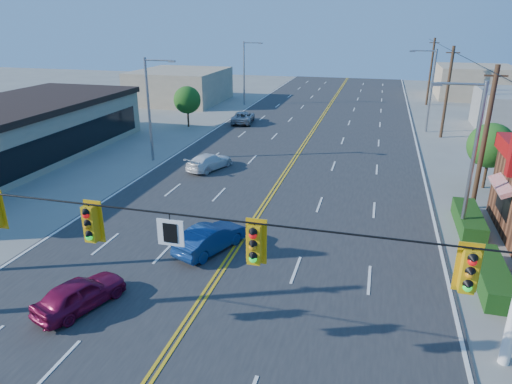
% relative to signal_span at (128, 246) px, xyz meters
% --- Properties ---
extents(road, '(20.00, 120.00, 0.06)m').
position_rel_signal_span_xyz_m(road, '(0.12, 20.00, -4.86)').
color(road, '#2D2D30').
rests_on(road, ground).
extents(signal_span, '(24.32, 0.34, 9.00)m').
position_rel_signal_span_xyz_m(signal_span, '(0.00, 0.00, 0.00)').
color(signal_span, '#47301E').
rests_on(signal_span, ground).
extents(streetlight_se, '(2.55, 0.25, 8.00)m').
position_rel_signal_span_xyz_m(streetlight_se, '(10.91, 14.00, -0.37)').
color(streetlight_se, gray).
rests_on(streetlight_se, ground).
extents(streetlight_ne, '(2.55, 0.25, 8.00)m').
position_rel_signal_span_xyz_m(streetlight_ne, '(10.91, 38.00, -0.37)').
color(streetlight_ne, gray).
rests_on(streetlight_ne, ground).
extents(streetlight_sw, '(2.55, 0.25, 8.00)m').
position_rel_signal_span_xyz_m(streetlight_sw, '(-10.67, 22.00, -0.37)').
color(streetlight_sw, gray).
rests_on(streetlight_sw, ground).
extents(streetlight_nw, '(2.55, 0.25, 8.00)m').
position_rel_signal_span_xyz_m(streetlight_nw, '(-10.67, 48.00, -0.37)').
color(streetlight_nw, gray).
rests_on(streetlight_nw, ground).
extents(utility_pole_near, '(0.28, 0.28, 8.40)m').
position_rel_signal_span_xyz_m(utility_pole_near, '(12.32, 18.00, -0.69)').
color(utility_pole_near, '#47301E').
rests_on(utility_pole_near, ground).
extents(utility_pole_mid, '(0.28, 0.28, 8.40)m').
position_rel_signal_span_xyz_m(utility_pole_mid, '(12.32, 36.00, -0.69)').
color(utility_pole_mid, '#47301E').
rests_on(utility_pole_mid, ground).
extents(utility_pole_far, '(0.28, 0.28, 8.40)m').
position_rel_signal_span_xyz_m(utility_pole_far, '(12.32, 54.00, -0.69)').
color(utility_pole_far, '#47301E').
rests_on(utility_pole_far, ground).
extents(tree_kfc_rear, '(2.94, 2.94, 4.41)m').
position_rel_signal_span_xyz_m(tree_kfc_rear, '(13.62, 22.00, -1.95)').
color(tree_kfc_rear, '#47301E').
rests_on(tree_kfc_rear, ground).
extents(tree_west, '(2.80, 2.80, 4.20)m').
position_rel_signal_span_xyz_m(tree_west, '(-12.88, 34.00, -2.09)').
color(tree_west, '#47301E').
rests_on(tree_west, ground).
extents(bld_west_far, '(11.00, 12.00, 4.20)m').
position_rel_signal_span_xyz_m(bld_west_far, '(-19.88, 48.00, -2.79)').
color(bld_west_far, tan).
rests_on(bld_west_far, ground).
extents(bld_east_far, '(10.00, 10.00, 4.40)m').
position_rel_signal_span_xyz_m(bld_east_far, '(19.12, 62.00, -2.69)').
color(bld_east_far, tan).
rests_on(bld_east_far, ground).
extents(car_magenta, '(2.63, 3.97, 1.26)m').
position_rel_signal_span_xyz_m(car_magenta, '(-4.28, 3.00, -4.26)').
color(car_magenta, maroon).
rests_on(car_magenta, ground).
extents(car_blue, '(2.84, 4.26, 1.33)m').
position_rel_signal_span_xyz_m(car_blue, '(-1.01, 8.79, -4.22)').
color(car_blue, navy).
rests_on(car_blue, ground).
extents(car_white, '(3.00, 4.42, 1.19)m').
position_rel_signal_span_xyz_m(car_white, '(-5.59, 20.85, -4.29)').
color(car_white, white).
rests_on(car_white, ground).
extents(car_silver, '(2.71, 4.80, 1.26)m').
position_rel_signal_span_xyz_m(car_silver, '(-7.75, 36.96, -4.25)').
color(car_silver, '#A3A4A8').
rests_on(car_silver, ground).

